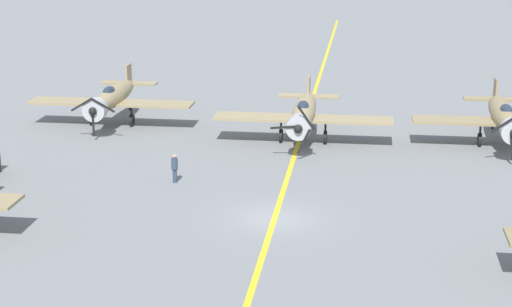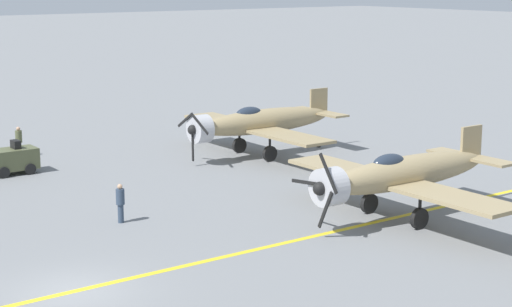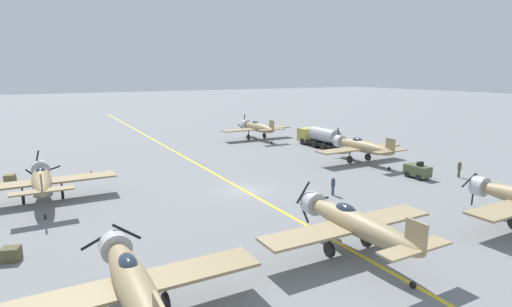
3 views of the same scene
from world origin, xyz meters
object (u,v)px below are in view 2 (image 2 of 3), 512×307
object	(u,v)px
tow_tractor	(12,159)
ground_crew_walking	(120,202)
airplane_near_center	(401,174)
airplane_near_right	(259,122)
ground_crew_inspecting	(19,140)

from	to	relation	value
tow_tractor	ground_crew_walking	xyz separation A→B (m)	(-11.65, -0.39, 0.13)
airplane_near_center	airplane_near_right	distance (m)	14.53
airplane_near_center	tow_tractor	xyz separation A→B (m)	(18.33, 10.33, -1.22)
tow_tractor	ground_crew_walking	world-z (taller)	tow_tractor
airplane_near_center	ground_crew_inspecting	size ratio (longest dim) A/B	6.77
tow_tractor	airplane_near_right	bearing A→B (deg)	-107.18
airplane_near_center	tow_tractor	size ratio (longest dim) A/B	4.62
airplane_near_center	airplane_near_right	world-z (taller)	same
airplane_near_center	airplane_near_right	bearing A→B (deg)	-5.50
tow_tractor	ground_crew_walking	distance (m)	11.65
ground_crew_inspecting	ground_crew_walking	bearing A→B (deg)	174.33
airplane_near_center	tow_tractor	world-z (taller)	airplane_near_center
airplane_near_center	ground_crew_walking	world-z (taller)	airplane_near_center
tow_tractor	ground_crew_inspecting	distance (m)	4.52
airplane_near_center	airplane_near_right	size ratio (longest dim) A/B	1.00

